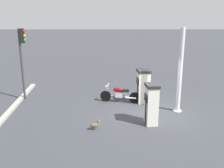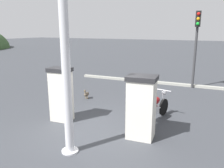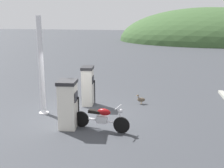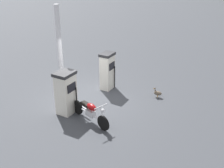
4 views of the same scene
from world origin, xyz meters
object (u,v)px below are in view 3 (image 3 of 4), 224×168
fuel_pump_near (68,104)px  motorcycle_near_pump (102,118)px  fuel_pump_far (88,86)px  wandering_duck (141,99)px  canopy_support_pole (41,68)px

fuel_pump_near → motorcycle_near_pump: bearing=-0.2°
fuel_pump_far → wandering_duck: (2.29, 0.55, -0.67)m
fuel_pump_near → wandering_duck: 4.01m
fuel_pump_far → canopy_support_pole: canopy_support_pole is taller
canopy_support_pole → fuel_pump_near: bearing=-40.5°
fuel_pump_far → motorcycle_near_pump: fuel_pump_far is taller
wandering_duck → fuel_pump_far: bearing=-166.4°
fuel_pump_far → wandering_duck: 2.45m
motorcycle_near_pump → canopy_support_pole: 3.28m
wandering_duck → canopy_support_pole: bearing=-152.5°
fuel_pump_near → wandering_duck: fuel_pump_near is taller
wandering_duck → motorcycle_near_pump: bearing=-108.7°
fuel_pump_far → fuel_pump_near: bearing=-90.0°
fuel_pump_near → fuel_pump_far: 2.66m
canopy_support_pole → wandering_duck: bearing=27.5°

